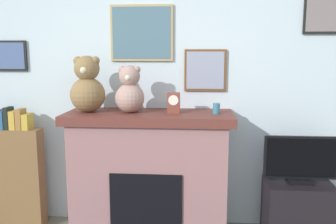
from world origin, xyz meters
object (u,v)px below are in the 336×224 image
Objects in this scene: fireplace at (150,174)px; television at (301,160)px; tv_stand at (297,212)px; teddy_bear_tan at (87,87)px; candle_jar at (216,108)px; mantel_clock at (174,103)px; bookshelf at (17,172)px; teddy_bear_brown at (130,91)px.

television is at bearing -1.28° from fireplace.
fireplace is 1.33m from television.
teddy_bear_tan is (-1.87, 0.01, 1.10)m from tv_stand.
mantel_clock reaches higher than candle_jar.
fireplace is 1.27× the size of bookshelf.
mantel_clock is at bearing -4.96° from fireplace.
teddy_bear_brown is at bearing 179.56° from television.
teddy_bear_brown is at bearing 179.62° from tv_stand.
fireplace reaches higher than television.
teddy_bear_tan is at bearing -179.98° from teddy_bear_brown.
candle_jar is 0.77m from teddy_bear_brown.
candle_jar is at bearing 0.04° from teddy_bear_brown.
teddy_bear_brown is (-1.49, 0.01, 1.06)m from tv_stand.
bookshelf reaches higher than fireplace.
bookshelf is 2.00m from candle_jar.
bookshelf is at bearing 173.14° from teddy_bear_tan.
teddy_bear_tan is 0.38m from teddy_bear_brown.
television is at bearing -2.22° from bookshelf.
bookshelf is 12.78× the size of candle_jar.
teddy_bear_brown reaches higher than television.
bookshelf reaches higher than tv_stand.
television is 1.27× the size of teddy_bear_tan.
television is at bearing -0.44° from teddy_bear_brown.
teddy_bear_tan is at bearing -6.86° from bookshelf.
television reaches higher than tv_stand.
tv_stand is (2.62, -0.10, -0.26)m from bookshelf.
teddy_bear_brown is at bearing -4.57° from bookshelf.
tv_stand is 0.91× the size of television.
candle_jar is at bearing -1.72° from fireplace.
fireplace is 1.36m from tv_stand.
fireplace is at bearing 1.93° from teddy_bear_tan.
candle_jar is 0.51× the size of mantel_clock.
teddy_bear_brown is (1.13, -0.09, 0.80)m from bookshelf.
teddy_bear_tan reaches higher than fireplace.
teddy_bear_brown reaches higher than mantel_clock.
teddy_bear_tan reaches higher than bookshelf.
bookshelf is 1.67m from mantel_clock.
candle_jar is at bearing 179.07° from television.
mantel_clock is 0.36× the size of teddy_bear_tan.
teddy_bear_tan is 1.20× the size of teddy_bear_brown.
teddy_bear_brown is at bearing 179.90° from mantel_clock.
mantel_clock is (0.22, -0.02, 0.66)m from fireplace.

